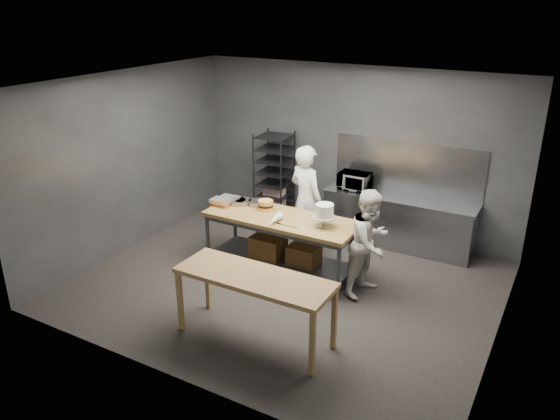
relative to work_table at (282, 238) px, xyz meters
name	(u,v)px	position (x,y,z in m)	size (l,w,h in m)	color
ground	(286,285)	(0.27, -0.37, -0.57)	(6.00, 6.00, 0.00)	black
back_wall	(354,151)	(0.27, 2.13, 0.93)	(6.00, 0.04, 3.00)	#4C4F54
work_table	(282,238)	(0.00, 0.00, 0.00)	(2.40, 0.90, 0.92)	olive
near_counter	(254,282)	(0.60, -1.76, 0.24)	(2.00, 0.70, 0.90)	olive
back_counter	(397,221)	(1.27, 1.81, -0.12)	(2.60, 0.60, 0.90)	slate
splashback_panel	(407,167)	(1.27, 2.11, 0.78)	(2.60, 0.02, 0.90)	slate
speed_rack	(274,179)	(-1.14, 1.73, 0.28)	(0.65, 0.69, 1.75)	black
chef_behind	(306,200)	(-0.01, 0.82, 0.36)	(0.68, 0.45, 1.86)	white
chef_right	(370,243)	(1.41, 0.04, 0.22)	(0.77, 0.60, 1.59)	silver
microwave	(354,181)	(0.44, 1.81, 0.48)	(0.54, 0.37, 0.30)	black
frosted_cake_stand	(324,212)	(0.71, -0.02, 0.57)	(0.34, 0.34, 0.35)	#B0A78C
layer_cake	(266,205)	(-0.38, 0.13, 0.43)	(0.24, 0.24, 0.16)	gold
cake_pans	(243,201)	(-0.85, 0.19, 0.39)	(0.74, 0.41, 0.07)	gray
piping_bag	(274,220)	(0.02, -0.28, 0.41)	(0.12, 0.12, 0.38)	silver
offset_spatula	(284,225)	(0.18, -0.26, 0.35)	(0.36, 0.02, 0.02)	slate
pastry_clamshells	(225,201)	(-1.08, 0.03, 0.40)	(0.36, 0.38, 0.11)	#A15620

